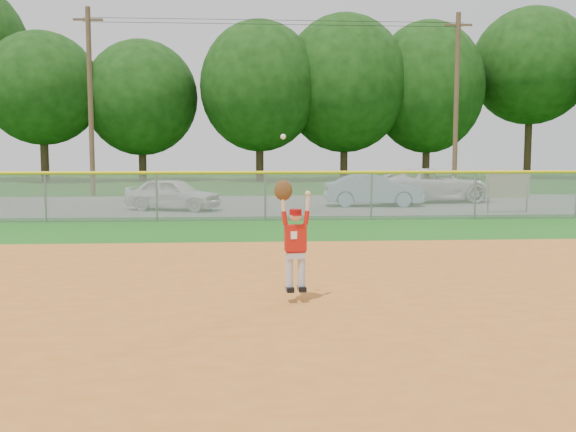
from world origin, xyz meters
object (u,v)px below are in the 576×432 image
Objects in this scene: car_white_b at (431,185)px; ballplayer at (294,236)px; car_white_a at (173,194)px; sponsor_sign at (508,186)px; car_blue at (373,190)px.

ballplayer reaches higher than car_white_b.
sponsor_sign is at bearing -79.32° from car_white_a.
ballplayer reaches higher than car_white_a.
car_blue is 0.74× the size of car_white_b.
ballplayer is at bearing 168.00° from car_blue.
sponsor_sign is at bearing -122.91° from car_blue.
car_blue is 16.40m from ballplayer.
ballplayer is at bearing -123.45° from sponsor_sign.
car_white_a is 14.94m from ballplayer.
ballplayer is at bearing 148.09° from car_white_b.
car_blue is at bearing -61.42° from car_white_a.
car_blue is (7.58, 1.23, 0.03)m from car_white_a.
car_white_a is at bearing 102.50° from ballplayer.
car_white_b reaches higher than car_white_a.
sponsor_sign is (4.11, -3.01, 0.31)m from car_blue.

